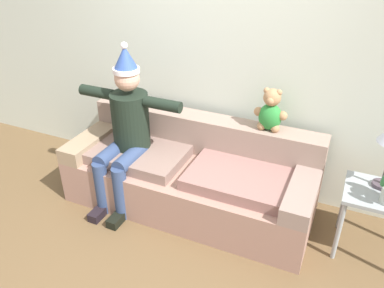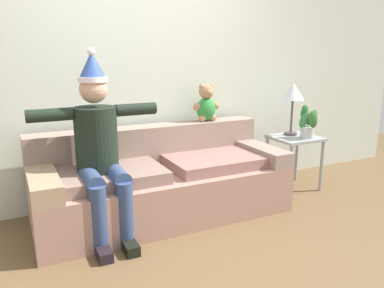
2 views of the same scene
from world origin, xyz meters
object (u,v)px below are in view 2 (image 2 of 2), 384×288
Objects in this scene: couch at (161,181)px; potted_plant at (308,123)px; teddy_bear at (206,104)px; side_table at (295,146)px; person_seated at (99,145)px; table_lamp at (293,94)px.

couch is 6.37× the size of potted_plant.
teddy_bear is 1.09m from side_table.
person_seated is at bearing -159.80° from teddy_bear.
potted_plant is at bearing -3.72° from couch.
couch is 1.68m from potted_plant.
couch is 1.72m from table_lamp.
couch is 3.97× the size of table_lamp.
side_table is at bearing -0.07° from couch.
couch is 0.93m from teddy_bear.
side_table is at bearing -16.59° from teddy_bear.
person_seated is 2.64× the size of table_lamp.
couch is 1.50× the size of person_seated.
table_lamp is 1.60× the size of potted_plant.
side_table is at bearing 4.26° from person_seated.
table_lamp is at bearing 3.26° from couch.
person_seated is at bearing -178.55° from potted_plant.
table_lamp is at bearing 6.65° from person_seated.
person_seated reaches higher than table_lamp.
person_seated is at bearing -164.51° from couch.
table_lamp is (0.95, -0.19, 0.08)m from teddy_bear.
potted_plant is (2.20, 0.06, -0.01)m from person_seated.
couch is at bearing 176.28° from potted_plant.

